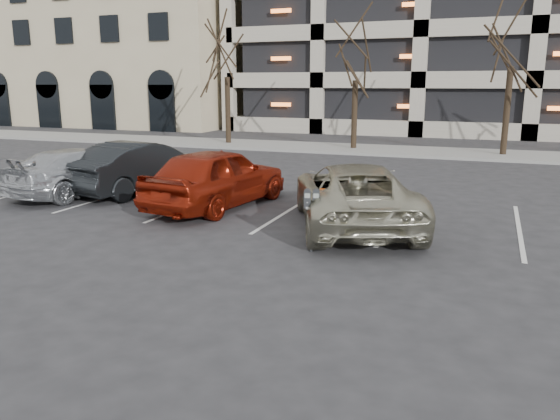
{
  "coord_description": "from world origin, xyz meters",
  "views": [
    {
      "loc": [
        3.42,
        -10.96,
        3.27
      ],
      "look_at": [
        -0.07,
        -1.92,
        1.02
      ],
      "focal_mm": 35.0,
      "sensor_mm": 36.0,
      "label": 1
    }
  ],
  "objects": [
    {
      "name": "car_silver",
      "position": [
        -7.95,
        2.08,
        0.7
      ],
      "size": [
        2.89,
        5.11,
        1.4
      ],
      "primitive_type": "imported",
      "rotation": [
        0.0,
        0.0,
        2.94
      ],
      "color": "#B6BABE",
      "rests_on": "ground"
    },
    {
      "name": "car_dark",
      "position": [
        -6.49,
        3.03,
        0.78
      ],
      "size": [
        2.72,
        5.0,
        1.56
      ],
      "primitive_type": "imported",
      "rotation": [
        0.0,
        0.0,
        2.91
      ],
      "color": "black",
      "rests_on": "ground"
    },
    {
      "name": "tree_a",
      "position": [
        -10.0,
        16.0,
        5.81
      ],
      "size": [
        3.54,
        3.54,
        8.04
      ],
      "color": "black",
      "rests_on": "ground"
    },
    {
      "name": "ground",
      "position": [
        0.0,
        0.0,
        0.0
      ],
      "size": [
        140.0,
        140.0,
        0.0
      ],
      "primitive_type": "plane",
      "color": "#28282B",
      "rests_on": "ground"
    },
    {
      "name": "car_red",
      "position": [
        -3.37,
        1.95,
        0.82
      ],
      "size": [
        2.56,
        5.03,
        1.64
      ],
      "primitive_type": "imported",
      "rotation": [
        0.0,
        0.0,
        3.01
      ],
      "color": "maroon",
      "rests_on": "ground"
    },
    {
      "name": "tree_b",
      "position": [
        -3.0,
        16.0,
        5.51
      ],
      "size": [
        3.35,
        3.35,
        7.62
      ],
      "color": "black",
      "rests_on": "ground"
    },
    {
      "name": "stall_lines",
      "position": [
        -1.4,
        2.3,
        0.01
      ],
      "size": [
        16.9,
        5.2,
        0.0
      ],
      "color": "silver",
      "rests_on": "ground"
    },
    {
      "name": "parking_meter",
      "position": [
        0.25,
        -1.01,
        0.96
      ],
      "size": [
        0.34,
        0.21,
        1.25
      ],
      "rotation": [
        0.0,
        0.0,
        0.29
      ],
      "color": "black",
      "rests_on": "ground"
    },
    {
      "name": "suv_silver",
      "position": [
        0.55,
        1.29,
        0.74
      ],
      "size": [
        4.31,
        5.89,
        1.49
      ],
      "rotation": [
        0.0,
        0.0,
        3.53
      ],
      "color": "#B5B29A",
      "rests_on": "ground"
    },
    {
      "name": "office_building",
      "position": [
        -28.0,
        29.92,
        7.49
      ],
      "size": [
        26.0,
        16.2,
        15.0
      ],
      "color": "tan",
      "rests_on": "ground"
    },
    {
      "name": "tree_c",
      "position": [
        4.0,
        16.0,
        6.46
      ],
      "size": [
        3.93,
        3.93,
        8.93
      ],
      "color": "black",
      "rests_on": "ground"
    },
    {
      "name": "sidewalk",
      "position": [
        0.0,
        16.0,
        0.06
      ],
      "size": [
        80.0,
        4.0,
        0.12
      ],
      "primitive_type": "cube",
      "color": "gray",
      "rests_on": "ground"
    }
  ]
}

